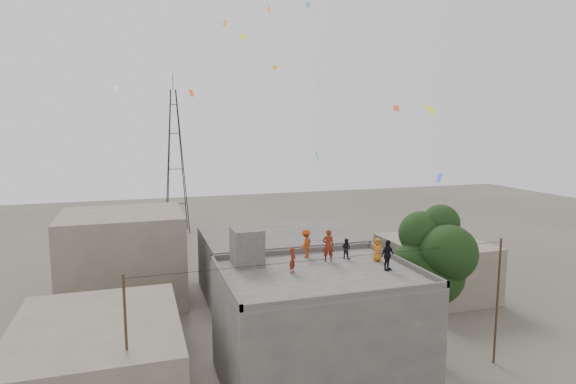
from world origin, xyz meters
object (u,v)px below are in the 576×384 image
(stair_head_box, at_px, (247,247))
(person_dark_adult, at_px, (387,255))
(transmission_tower, at_px, (175,161))
(tree, at_px, (435,258))
(person_red_adult, at_px, (328,245))

(stair_head_box, relative_size, person_dark_adult, 1.23)
(stair_head_box, height_order, transmission_tower, transmission_tower)
(tree, xyz_separation_m, person_dark_adult, (-3.80, -1.25, 0.81))
(tree, distance_m, transmission_tower, 41.12)
(person_red_adult, relative_size, person_dark_adult, 1.10)
(stair_head_box, height_order, person_red_adult, stair_head_box)
(stair_head_box, bearing_deg, transmission_tower, 91.23)
(transmission_tower, bearing_deg, stair_head_box, -88.77)
(tree, bearing_deg, person_red_adult, 168.27)
(transmission_tower, relative_size, person_red_adult, 11.12)
(tree, bearing_deg, transmission_tower, 106.09)
(stair_head_box, height_order, tree, tree)
(stair_head_box, distance_m, person_red_adult, 4.52)
(stair_head_box, xyz_separation_m, person_red_adult, (4.46, -0.74, -0.10))
(stair_head_box, distance_m, person_dark_adult, 7.51)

